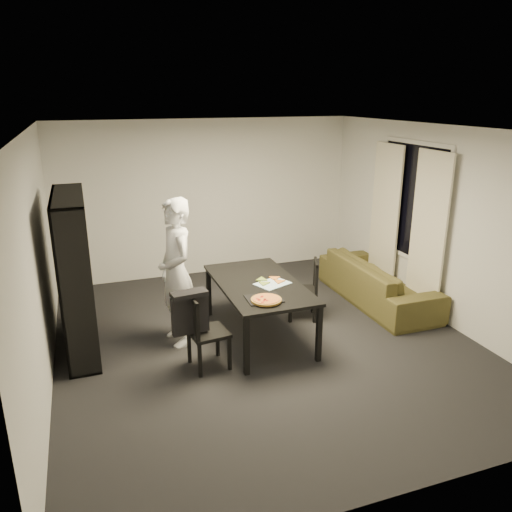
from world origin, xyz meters
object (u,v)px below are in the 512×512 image
object	(u,v)px
pepperoni_pizza	(266,300)
chair_left	(201,327)
dining_table	(259,287)
person	(176,273)
baking_tray	(264,299)
chair_right	(308,285)
sofa	(378,281)
bookshelf	(76,274)

from	to	relation	value
pepperoni_pizza	chair_left	bearing A→B (deg)	174.78
dining_table	person	world-z (taller)	person
dining_table	baking_tray	world-z (taller)	baking_tray
chair_right	sofa	distance (m)	1.25
baking_tray	chair_right	bearing A→B (deg)	40.41
sofa	pepperoni_pizza	bearing A→B (deg)	116.15
bookshelf	dining_table	xyz separation A→B (m)	(2.13, -0.45, -0.28)
chair_right	pepperoni_pizza	size ratio (longest dim) A/B	2.39
bookshelf	chair_right	distance (m)	3.00
dining_table	chair_left	size ratio (longest dim) A/B	1.98
chair_left	chair_right	world-z (taller)	chair_left
pepperoni_pizza	bookshelf	bearing A→B (deg)	152.46
chair_right	person	distance (m)	1.87
chair_left	bookshelf	bearing A→B (deg)	45.11
chair_left	pepperoni_pizza	distance (m)	0.79
chair_left	pepperoni_pizza	size ratio (longest dim) A/B	2.53
bookshelf	chair_right	size ratio (longest dim) A/B	2.28
dining_table	pepperoni_pizza	world-z (taller)	pepperoni_pizza
person	sofa	size ratio (longest dim) A/B	0.84
bookshelf	sofa	world-z (taller)	bookshelf
bookshelf	chair_left	size ratio (longest dim) A/B	2.15
chair_left	dining_table	bearing A→B (deg)	-65.77
dining_table	baking_tray	size ratio (longest dim) A/B	4.39
bookshelf	chair_right	world-z (taller)	bookshelf
person	sofa	world-z (taller)	person
chair_right	person	world-z (taller)	person
bookshelf	baking_tray	xyz separation A→B (m)	(2.01, -0.96, -0.21)
chair_right	person	xyz separation A→B (m)	(-1.82, -0.09, 0.44)
bookshelf	sofa	size ratio (longest dim) A/B	0.87
person	baking_tray	world-z (taller)	person
bookshelf	baking_tray	world-z (taller)	bookshelf
sofa	person	bearing A→B (deg)	95.08
bookshelf	sofa	xyz separation A→B (m)	(4.18, 0.02, -0.63)
dining_table	sofa	xyz separation A→B (m)	(2.05, 0.47, -0.35)
chair_left	chair_right	bearing A→B (deg)	-71.20
dining_table	pepperoni_pizza	size ratio (longest dim) A/B	5.02
pepperoni_pizza	sofa	distance (m)	2.47
dining_table	baking_tray	xyz separation A→B (m)	(-0.12, -0.51, 0.07)
person	bookshelf	bearing A→B (deg)	-111.00
dining_table	chair_right	distance (m)	0.90
dining_table	sofa	size ratio (longest dim) A/B	0.81
chair_left	sofa	xyz separation A→B (m)	(2.92, 1.00, -0.19)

